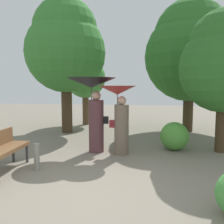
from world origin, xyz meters
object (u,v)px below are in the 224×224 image
Objects in this scene: tree_near_right at (190,50)px; path_marker_post at (37,157)px; person_left at (93,98)px; tree_mid_left at (66,46)px; person_right at (119,109)px; park_bench at (0,148)px; tree_near_left at (85,74)px; tree_mid_right at (224,61)px.

path_marker_post is at bearing -126.76° from tree_near_right.
tree_mid_left is at bearing 28.29° from person_left.
person_right is 0.35× the size of tree_mid_left.
tree_near_left is at bearing -3.26° from park_bench.
park_bench is 0.42× the size of tree_near_left.
tree_mid_left is at bearing -95.41° from tree_near_left.
tree_mid_left is at bearing 36.69° from person_right.
person_left is 0.39× the size of tree_mid_left.
person_left is 0.57× the size of tree_near_left.
person_left is at bearing -72.13° from tree_near_left.
person_right is at bearing 42.77° from path_marker_post.
tree_mid_right is at bearing 26.51° from path_marker_post.
park_bench is at bearing -130.15° from tree_near_right.
person_left is 0.39× the size of tree_near_right.
tree_near_left reaches higher than person_right.
person_left is at bearing -171.21° from tree_mid_right.
person_right reaches higher than path_marker_post.
tree_mid_right is (2.73, 0.68, 1.26)m from person_right.
tree_near_right is (4.56, -1.03, 0.84)m from tree_near_left.
person_left reaches higher than park_bench.
tree_mid_right is (3.47, 0.54, 0.98)m from person_left.
tree_mid_right is at bearing -85.96° from person_left.
person_left is at bearing -56.96° from tree_mid_left.
park_bench is 0.29× the size of tree_near_right.
person_right is 1.19× the size of park_bench.
tree_near_right is at bearing 12.10° from tree_mid_left.
tree_mid_right is at bearing -82.41° from tree_near_right.
tree_near_right is 8.91× the size of path_marker_post.
park_bench is 2.61× the size of path_marker_post.
tree_near_left is 0.93× the size of tree_mid_right.
person_left reaches higher than person_right.
path_marker_post is (0.83, -4.23, -3.07)m from tree_mid_left.
tree_near_right is 3.21m from tree_mid_right.
person_left is at bearing -130.16° from tree_near_right.
tree_near_right reaches higher than person_right.
tree_near_right reaches higher than path_marker_post.
tree_near_left is at bearing 84.59° from tree_mid_left.
person_right is 0.35× the size of tree_near_right.
path_marker_post is (-3.92, -5.25, -2.95)m from tree_near_right.
park_bench is 6.78m from tree_near_left.
tree_mid_right is at bearing -39.63° from tree_near_left.
park_bench is 5.29m from tree_mid_left.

